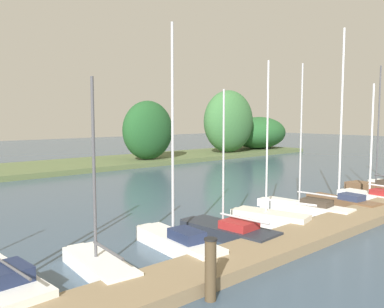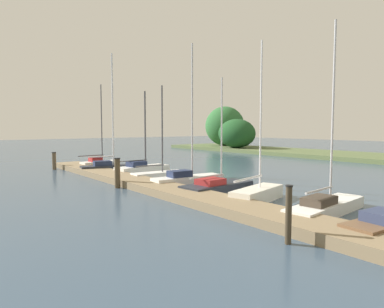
# 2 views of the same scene
# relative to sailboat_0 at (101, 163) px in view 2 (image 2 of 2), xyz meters

# --- Properties ---
(dock_pier) EXTENTS (32.62, 1.80, 0.35)m
(dock_pier) POSITION_rel_sailboat_0_xyz_m (13.86, -1.72, -0.18)
(dock_pier) COLOR #847051
(dock_pier) RESTS_ON ground
(sailboat_0) EXTENTS (1.13, 3.25, 6.14)m
(sailboat_0) POSITION_rel_sailboat_0_xyz_m (0.00, 0.00, 0.00)
(sailboat_0) COLOR white
(sailboat_0) RESTS_ON ground
(sailboat_1) EXTENTS (1.82, 4.09, 7.88)m
(sailboat_1) POSITION_rel_sailboat_0_xyz_m (2.76, -0.45, 0.07)
(sailboat_1) COLOR #232833
(sailboat_1) RESTS_ON ground
(sailboat_2) EXTENTS (1.47, 3.75, 5.30)m
(sailboat_2) POSITION_rel_sailboat_0_xyz_m (5.04, 0.73, 0.01)
(sailboat_2) COLOR white
(sailboat_2) RESTS_ON ground
(sailboat_3) EXTENTS (1.25, 3.45, 5.40)m
(sailboat_3) POSITION_rel_sailboat_0_xyz_m (7.53, 0.47, -0.07)
(sailboat_3) COLOR white
(sailboat_3) RESTS_ON ground
(sailboat_4) EXTENTS (1.29, 4.15, 7.25)m
(sailboat_4) POSITION_rel_sailboat_0_xyz_m (10.31, 0.41, 0.01)
(sailboat_4) COLOR white
(sailboat_4) RESTS_ON ground
(sailboat_5) EXTENTS (1.60, 4.00, 5.28)m
(sailboat_5) POSITION_rel_sailboat_0_xyz_m (12.62, 0.36, -0.08)
(sailboat_5) COLOR #232833
(sailboat_5) RESTS_ON ground
(sailboat_6) EXTENTS (1.63, 3.47, 6.48)m
(sailboat_6) POSITION_rel_sailboat_0_xyz_m (15.03, 0.38, -0.02)
(sailboat_6) COLOR silver
(sailboat_6) RESTS_ON ground
(sailboat_7) EXTENTS (1.41, 4.54, 6.66)m
(sailboat_7) POSITION_rel_sailboat_0_xyz_m (17.94, 0.65, -0.06)
(sailboat_7) COLOR white
(sailboat_7) RESTS_ON ground
(mooring_piling_0) EXTENTS (0.31, 0.31, 1.25)m
(mooring_piling_0) POSITION_rel_sailboat_0_xyz_m (-0.97, -3.07, 0.27)
(mooring_piling_0) COLOR brown
(mooring_piling_0) RESTS_ON ground
(mooring_piling_1) EXTENTS (0.31, 0.31, 1.50)m
(mooring_piling_1) POSITION_rel_sailboat_0_xyz_m (8.69, -2.84, 0.40)
(mooring_piling_1) COLOR #4C3D28
(mooring_piling_1) RESTS_ON ground
(mooring_piling_2) EXTENTS (0.19, 0.19, 1.55)m
(mooring_piling_2) POSITION_rel_sailboat_0_xyz_m (19.04, -3.06, 0.42)
(mooring_piling_2) COLOR #3D3323
(mooring_piling_2) RESTS_ON ground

